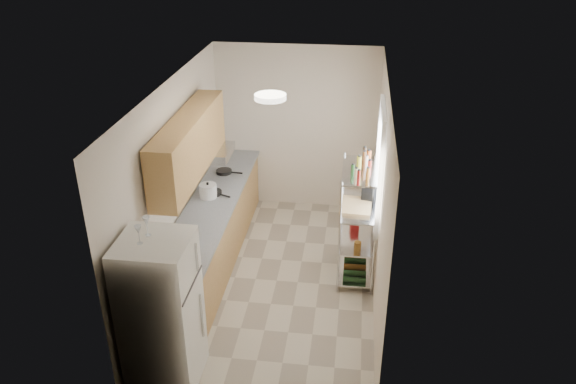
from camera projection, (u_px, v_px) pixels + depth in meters
name	position (u px, v px, depth m)	size (l,w,h in m)	color
room	(276.00, 192.00, 6.74)	(2.52, 4.42, 2.62)	#C0B39C
counter_run	(214.00, 229.00, 7.61)	(0.63, 3.51, 0.90)	tan
upper_cabinets	(189.00, 145.00, 6.72)	(0.33, 2.20, 0.72)	tan
range_hood	(212.00, 152.00, 7.61)	(0.50, 0.60, 0.12)	#B7BABC
window	(379.00, 166.00, 6.80)	(0.06, 1.00, 1.46)	white
bakers_rack	(359.00, 200.00, 6.98)	(0.45, 0.90, 1.73)	silver
ceiling_dome	(270.00, 97.00, 5.90)	(0.34, 0.34, 0.06)	white
refrigerator	(161.00, 312.00, 5.48)	(0.67, 0.67, 1.63)	white
wine_glass_a	(139.00, 235.00, 5.03)	(0.07, 0.07, 0.19)	silver
wine_glass_b	(147.00, 226.00, 5.15)	(0.07, 0.07, 0.20)	silver
rice_cooker	(208.00, 191.00, 7.45)	(0.23, 0.23, 0.19)	silver
frying_pan_large	(213.00, 193.00, 7.56)	(0.24, 0.24, 0.04)	black
frying_pan_small	(224.00, 171.00, 8.17)	(0.23, 0.23, 0.05)	black
cutting_board	(356.00, 206.00, 7.00)	(0.38, 0.49, 0.03)	tan
espresso_machine	(370.00, 189.00, 7.13)	(0.16, 0.25, 0.29)	black
storage_bag	(355.00, 221.00, 7.42)	(0.11, 0.15, 0.17)	maroon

